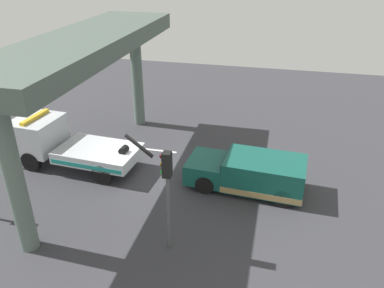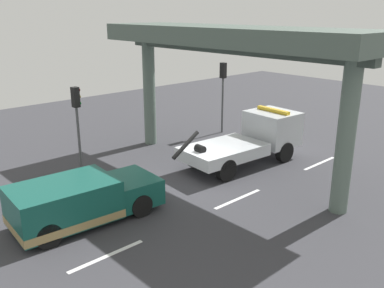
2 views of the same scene
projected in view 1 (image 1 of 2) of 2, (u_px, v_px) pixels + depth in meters
ground_plane at (137, 174)px, 18.59m from camera, size 60.00×40.00×0.10m
lane_stripe_west at (266, 163)px, 19.49m from camera, size 2.60×0.16×0.01m
lane_stripe_mid at (153, 150)px, 20.73m from camera, size 2.60×0.16×0.01m
lane_stripe_east at (54, 138)px, 21.98m from camera, size 2.60×0.16×0.01m
tow_truck_white at (63, 143)px, 18.85m from camera, size 7.32×2.81×2.46m
towed_van_green at (251, 173)px, 17.07m from camera, size 5.34×2.54×1.58m
overpass_structure at (85, 54)px, 16.37m from camera, size 3.60×13.42×6.49m
traffic_light_near at (167, 180)px, 12.72m from camera, size 0.39×0.32×3.91m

